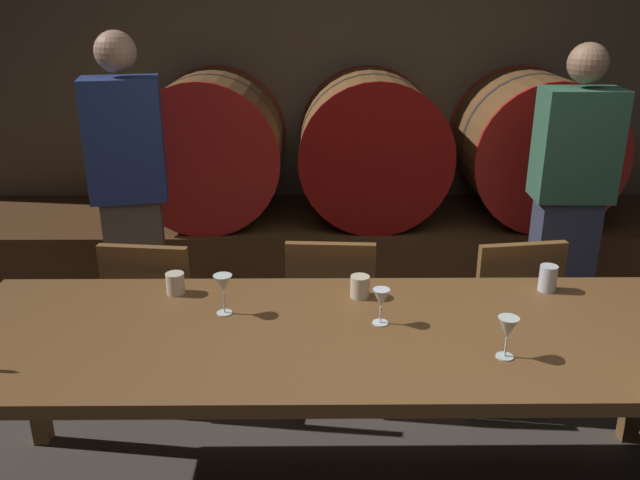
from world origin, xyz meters
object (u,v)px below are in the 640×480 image
at_px(chair_center, 331,312).
at_px(wine_glass_right, 508,329).
at_px(guest_left, 131,199).
at_px(chair_left, 157,316).
at_px(wine_glass_center, 381,299).
at_px(wine_barrel_center, 372,147).
at_px(wine_barrel_right, 533,146).
at_px(dining_table, 341,346).
at_px(wine_glass_left, 223,285).
at_px(cup_left, 175,283).
at_px(cup_right, 548,278).
at_px(guest_right, 568,210).
at_px(cup_center, 360,287).
at_px(chair_right, 506,313).
at_px(wine_barrel_left, 211,147).

height_order(chair_center, wine_glass_right, wine_glass_right).
bearing_deg(chair_center, guest_left, -22.45).
xyz_separation_m(chair_left, wine_glass_center, (0.98, -0.63, 0.39)).
xyz_separation_m(wine_barrel_center, chair_center, (-0.28, -1.30, -0.50)).
bearing_deg(wine_barrel_right, guest_left, -161.18).
distance_m(wine_barrel_center, dining_table, 2.05).
xyz_separation_m(guest_left, wine_glass_left, (0.62, -1.08, 0.00)).
xyz_separation_m(wine_barrel_right, chair_center, (-1.30, -1.30, -0.50)).
bearing_deg(cup_left, wine_glass_left, -39.24).
bearing_deg(wine_barrel_center, cup_right, -70.92).
relative_size(guest_left, guest_right, 1.03).
bearing_deg(wine_glass_right, wine_barrel_right, 71.30).
height_order(dining_table, wine_glass_left, wine_glass_left).
bearing_deg(wine_glass_left, wine_barrel_center, 69.51).
bearing_deg(wine_barrel_right, cup_center, -124.64).
relative_size(wine_glass_left, wine_glass_right, 1.07).
relative_size(wine_barrel_center, cup_center, 10.33).
height_order(guest_right, cup_left, guest_right).
height_order(chair_center, guest_left, guest_left).
xyz_separation_m(chair_left, guest_left, (-0.22, 0.54, 0.41)).
bearing_deg(wine_glass_center, cup_center, 105.21).
distance_m(chair_center, chair_right, 0.83).
bearing_deg(wine_glass_right, wine_glass_left, 161.53).
bearing_deg(wine_barrel_center, wine_glass_center, -93.49).
bearing_deg(cup_center, chair_center, 103.30).
xyz_separation_m(chair_left, chair_center, (0.82, 0.03, 0.00)).
relative_size(wine_barrel_left, chair_left, 1.04).
distance_m(chair_left, chair_right, 1.65).
bearing_deg(wine_glass_right, wine_barrel_left, 120.27).
xyz_separation_m(chair_left, cup_left, (0.18, -0.37, 0.33)).
bearing_deg(wine_barrel_right, chair_left, -147.85).
distance_m(wine_barrel_center, chair_left, 1.80).
xyz_separation_m(chair_center, cup_left, (-0.64, -0.40, 0.33)).
height_order(dining_table, wine_glass_right, wine_glass_right).
distance_m(guest_left, cup_center, 1.48).
relative_size(chair_right, cup_center, 9.94).
xyz_separation_m(chair_right, wine_glass_left, (-1.25, -0.56, 0.41)).
relative_size(wine_barrel_right, cup_center, 10.33).
bearing_deg(cup_center, chair_right, 30.18).
height_order(wine_barrel_left, cup_right, wine_barrel_left).
height_order(wine_barrel_left, cup_left, wine_barrel_left).
height_order(chair_right, guest_left, guest_left).
height_order(dining_table, chair_center, chair_center).
bearing_deg(wine_glass_left, cup_right, 8.56).
xyz_separation_m(dining_table, guest_left, (-1.06, 1.22, 0.18)).
bearing_deg(wine_barrel_center, guest_left, -148.86).
bearing_deg(cup_right, chair_left, 168.18).
bearing_deg(cup_right, wine_barrel_left, 133.43).
relative_size(wine_barrel_center, wine_glass_right, 6.22).
relative_size(chair_right, cup_left, 10.11).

